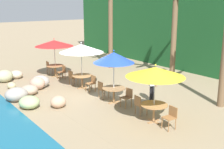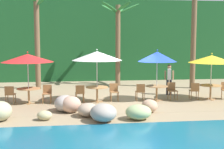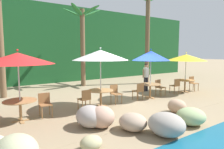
% 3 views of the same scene
% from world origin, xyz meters
% --- Properties ---
extents(ground_plane, '(120.00, 120.00, 0.00)m').
position_xyz_m(ground_plane, '(0.00, 0.00, 0.00)').
color(ground_plane, '#937F60').
extents(terrace_deck, '(18.00, 5.20, 0.01)m').
position_xyz_m(terrace_deck, '(0.00, 0.00, 0.00)').
color(terrace_deck, '#937F60').
rests_on(terrace_deck, ground).
extents(foliage_backdrop, '(28.00, 2.40, 6.00)m').
position_xyz_m(foliage_backdrop, '(0.00, 9.00, 3.00)').
color(foliage_backdrop, '#194C23').
rests_on(foliage_backdrop, ground).
extents(rock_seawall, '(17.33, 3.36, 0.90)m').
position_xyz_m(rock_seawall, '(-0.77, -2.99, 0.34)').
color(rock_seawall, '#B4A596').
rests_on(rock_seawall, ground).
extents(umbrella_red, '(2.41, 2.41, 2.48)m').
position_xyz_m(umbrella_red, '(-4.75, -0.01, 2.17)').
color(umbrella_red, silver).
rests_on(umbrella_red, ground).
extents(dining_table_red, '(1.10, 1.10, 0.74)m').
position_xyz_m(dining_table_red, '(-4.75, -0.01, 0.61)').
color(dining_table_red, '#A37547').
rests_on(dining_table_red, ground).
extents(chair_red_seaward, '(0.43, 0.44, 0.87)m').
position_xyz_m(chair_red_seaward, '(-3.89, 0.06, 0.51)').
color(chair_red_seaward, olive).
rests_on(chair_red_seaward, ground).
extents(umbrella_white, '(2.40, 2.40, 2.59)m').
position_xyz_m(umbrella_white, '(-1.49, 0.04, 2.26)').
color(umbrella_white, silver).
rests_on(umbrella_white, ground).
extents(dining_table_white, '(1.10, 1.10, 0.74)m').
position_xyz_m(dining_table_white, '(-1.49, 0.04, 0.61)').
color(dining_table_white, '#A37547').
rests_on(dining_table_white, ground).
extents(chair_white_seaward, '(0.43, 0.43, 0.87)m').
position_xyz_m(chair_white_seaward, '(-0.65, 0.14, 0.51)').
color(chair_white_seaward, olive).
rests_on(chair_white_seaward, ground).
extents(chair_white_inland, '(0.45, 0.46, 0.87)m').
position_xyz_m(chair_white_inland, '(-2.33, -0.12, 0.51)').
color(chair_white_inland, olive).
rests_on(chair_white_inland, ground).
extents(umbrella_blue, '(1.92, 1.92, 2.56)m').
position_xyz_m(umbrella_blue, '(1.49, -0.00, 2.20)').
color(umbrella_blue, silver).
rests_on(umbrella_blue, ground).
extents(dining_table_blue, '(1.10, 1.10, 0.74)m').
position_xyz_m(dining_table_blue, '(1.49, -0.00, 0.61)').
color(dining_table_blue, '#A37547').
rests_on(dining_table_blue, ground).
extents(chair_blue_seaward, '(0.45, 0.45, 0.87)m').
position_xyz_m(chair_blue_seaward, '(2.33, 0.14, 0.51)').
color(chair_blue_seaward, olive).
rests_on(chair_blue_seaward, ground).
extents(chair_blue_inland, '(0.43, 0.44, 0.87)m').
position_xyz_m(chair_blue_inland, '(0.64, -0.07, 0.51)').
color(chair_blue_inland, olive).
rests_on(chair_blue_inland, ground).
extents(umbrella_yellow, '(2.32, 2.32, 2.37)m').
position_xyz_m(umbrella_yellow, '(4.27, -0.10, 2.06)').
color(umbrella_yellow, silver).
rests_on(umbrella_yellow, ground).
extents(dining_table_yellow, '(1.10, 1.10, 0.74)m').
position_xyz_m(dining_table_yellow, '(4.27, -0.10, 0.61)').
color(dining_table_yellow, '#A37547').
rests_on(dining_table_yellow, ground).
extents(chair_yellow_seaward, '(0.44, 0.45, 0.87)m').
position_xyz_m(chair_yellow_seaward, '(5.13, -0.06, 0.51)').
color(chair_yellow_seaward, olive).
rests_on(chair_yellow_seaward, ground).
extents(chair_yellow_inland, '(0.46, 0.47, 0.87)m').
position_xyz_m(chair_yellow_inland, '(3.42, -0.10, 0.51)').
color(chair_yellow_inland, olive).
rests_on(chair_yellow_inland, ground).
extents(palm_tree_second, '(2.69, 2.81, 5.45)m').
position_xyz_m(palm_tree_second, '(0.33, 5.39, 3.56)').
color(palm_tree_second, brown).
rests_on(palm_tree_second, ground).
extents(palm_tree_third, '(3.35, 3.53, 7.07)m').
position_xyz_m(palm_tree_third, '(4.82, 3.69, 4.56)').
color(palm_tree_third, brown).
rests_on(palm_tree_third, ground).
extents(waiter_in_white, '(0.52, 0.38, 1.70)m').
position_xyz_m(waiter_in_white, '(2.59, 1.46, 0.99)').
color(waiter_in_white, '#232328').
rests_on(waiter_in_white, ground).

